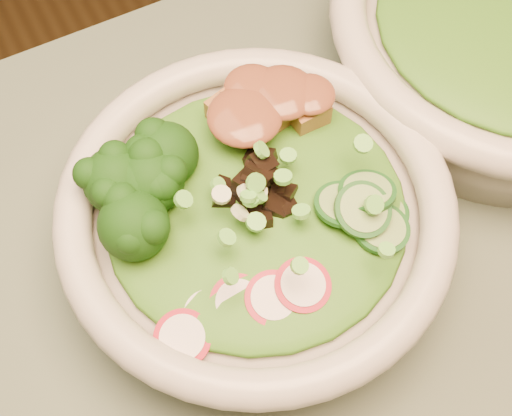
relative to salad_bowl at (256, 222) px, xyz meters
name	(u,v)px	position (x,y,z in m)	size (l,w,h in m)	color
salad_bowl	(256,222)	(0.00, 0.00, 0.00)	(0.25, 0.25, 0.07)	beige
lettuce_bed	(256,207)	(0.00, 0.00, 0.02)	(0.19, 0.19, 0.02)	#266114
broccoli_florets	(160,195)	(-0.05, 0.03, 0.03)	(0.07, 0.07, 0.04)	black
radish_slices	(255,299)	(-0.03, -0.05, 0.02)	(0.10, 0.04, 0.02)	maroon
cucumber_slices	(356,205)	(0.05, -0.03, 0.03)	(0.07, 0.07, 0.03)	#80AE60
mushroom_heap	(257,181)	(0.01, 0.01, 0.03)	(0.07, 0.07, 0.04)	black
tofu_cubes	(263,120)	(0.03, 0.05, 0.03)	(0.08, 0.06, 0.03)	brown
peanut_sauce	(263,109)	(0.03, 0.05, 0.04)	(0.07, 0.05, 0.01)	brown
scallion_garnish	(256,190)	(0.00, 0.00, 0.04)	(0.18, 0.18, 0.02)	#65C144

